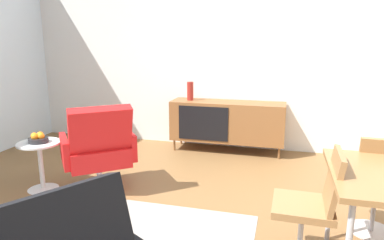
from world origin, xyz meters
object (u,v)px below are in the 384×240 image
Objects in this scene: lounge_chair_red at (99,148)px; vase_cobalt at (190,91)px; sideboard at (227,121)px; fruit_bowl at (38,138)px; dining_chair_near_window at (312,205)px; side_table_round at (41,160)px; dining_chair_back_left at (379,182)px.

vase_cobalt is at bearing 73.09° from lounge_chair_red.
sideboard is at bearing 57.99° from lounge_chair_red.
sideboard is 8.00× the size of fruit_bowl.
sideboard is 2.66m from dining_chair_near_window.
dining_chair_near_window reaches higher than sideboard.
vase_cobalt is 0.51× the size of side_table_round.
side_table_round is (-3.21, 0.08, -0.15)m from dining_chair_back_left.
fruit_bowl is (-1.14, -1.83, -0.29)m from vase_cobalt.
dining_chair_back_left is 0.90× the size of lounge_chair_red.
sideboard is 0.68m from vase_cobalt.
dining_chair_back_left is 3.22m from side_table_round.
vase_cobalt is 2.84m from dining_chair_back_left.
lounge_chair_red is 4.73× the size of fruit_bowl.
vase_cobalt is at bearing 121.88° from dining_chair_near_window.
vase_cobalt is at bearing 137.36° from dining_chair_back_left.
lounge_chair_red is 0.65m from fruit_bowl.
vase_cobalt is 0.28× the size of lounge_chair_red.
vase_cobalt is 0.31× the size of dining_chair_near_window.
side_table_round is at bearing -168.19° from lounge_chair_red.
lounge_chair_red is (-1.06, -1.70, 0.03)m from sideboard.
vase_cobalt is 1.33× the size of fruit_bowl.
dining_chair_back_left is at bearing -4.64° from lounge_chair_red.
vase_cobalt is at bearing 58.07° from side_table_round.
side_table_round is at bearing 45.34° from fruit_bowl.
lounge_chair_red reaches higher than dining_chair_back_left.
side_table_round is 2.60× the size of fruit_bowl.
vase_cobalt reaches higher than fruit_bowl.
dining_chair_back_left is (1.53, -1.91, 0.03)m from sideboard.
dining_chair_near_window is 1.00× the size of dining_chair_back_left.
dining_chair_back_left is at bearing -1.40° from fruit_bowl.
lounge_chair_red is (-2.05, 0.77, -0.00)m from dining_chair_near_window.
dining_chair_back_left reaches higher than fruit_bowl.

